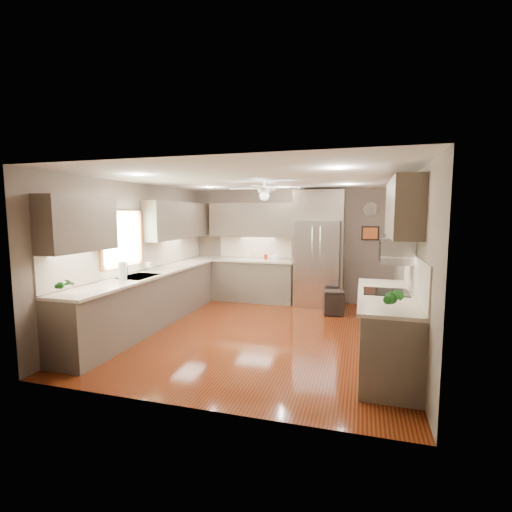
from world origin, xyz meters
The scene contains 26 objects.
floor centered at (0.00, 0.00, 0.00)m, with size 5.00×5.00×0.00m, color #431309.
ceiling centered at (0.00, 0.00, 2.50)m, with size 5.00×5.00×0.00m, color white.
wall_back centered at (0.00, 2.50, 1.25)m, with size 4.50×4.50×0.00m, color #6C5F52.
wall_front centered at (0.00, -2.50, 1.25)m, with size 4.50×4.50×0.00m, color #6C5F52.
wall_left centered at (-2.25, 0.00, 1.25)m, with size 5.00×5.00×0.00m, color #6C5F52.
wall_right centered at (2.25, 0.00, 1.25)m, with size 5.00×5.00×0.00m, color #6C5F52.
canister_c centered at (-0.74, 2.23, 1.03)m, with size 0.11×0.11×0.18m, color beige.
canister_d centered at (-0.48, 2.24, 1.00)m, with size 0.08×0.08×0.12m, color maroon.
soap_bottle centered at (-2.07, 0.11, 1.05)m, with size 0.10×0.10×0.21m, color white.
potted_plant_left centered at (-1.96, -2.03, 1.09)m, with size 0.15×0.10×0.29m, color #1C621C.
potted_plant_right centered at (1.93, -1.72, 1.09)m, with size 0.17×0.13×0.30m, color #1C621C.
bowl centered at (-0.24, 2.21, 0.97)m, with size 0.21×0.21×0.05m, color beige.
left_run centered at (-1.95, 0.15, 0.48)m, with size 0.65×4.70×1.45m.
back_run centered at (-0.72, 2.20, 0.48)m, with size 1.85×0.65×1.45m.
uppers centered at (-0.74, 0.71, 1.87)m, with size 4.50×4.70×0.95m.
window centered at (-2.22, -0.50, 1.55)m, with size 0.05×1.12×0.92m.
sink centered at (-1.93, -0.50, 0.91)m, with size 0.50×0.70×0.32m.
refrigerator centered at (0.70, 2.16, 1.19)m, with size 1.06×0.75×2.45m.
right_run centered at (1.93, -0.80, 0.48)m, with size 0.70×2.20×1.45m.
microwave centered at (2.03, -0.55, 1.48)m, with size 0.43×0.55×0.34m.
ceiling_fan centered at (0.00, 0.30, 2.33)m, with size 1.18×1.18×0.32m.
recessed_lights centered at (-0.04, 0.40, 2.49)m, with size 2.84×3.14×0.01m.
wall_clock centered at (1.75, 2.48, 2.05)m, with size 0.30×0.03×0.30m.
framed_print centered at (1.75, 2.48, 1.55)m, with size 0.36×0.03×0.30m.
stool centered at (1.09, 1.49, 0.24)m, with size 0.43×0.43×0.46m.
paper_towel centered at (-1.96, -0.87, 1.08)m, with size 0.12×0.12×0.31m.
Camera 1 is at (1.59, -5.74, 1.96)m, focal length 26.00 mm.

